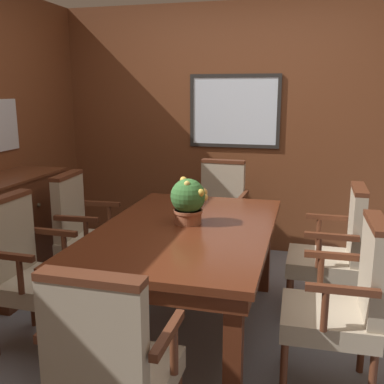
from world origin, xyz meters
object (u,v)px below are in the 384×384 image
(chair_left_far, at_px, (85,230))
(chair_right_far, at_px, (335,249))
(chair_head_far, at_px, (219,210))
(chair_right_near, at_px, (344,301))
(potted_plant, at_px, (188,200))
(chair_left_near, at_px, (29,267))
(sideboard_cabinet, at_px, (16,233))
(dining_table, at_px, (186,240))
(chair_head_near, at_px, (110,368))

(chair_left_far, bearing_deg, chair_right_far, -92.33)
(chair_head_far, distance_m, chair_right_near, 1.94)
(potted_plant, bearing_deg, chair_left_near, -151.86)
(chair_left_near, bearing_deg, chair_left_far, 3.29)
(chair_right_near, distance_m, sideboard_cabinet, 2.60)
(chair_left_near, relative_size, potted_plant, 3.15)
(chair_right_near, bearing_deg, chair_head_far, -150.18)
(chair_right_far, relative_size, chair_left_far, 1.00)
(potted_plant, xyz_separation_m, sideboard_cabinet, (-1.52, 0.22, -0.42))
(potted_plant, bearing_deg, chair_head_far, 90.80)
(chair_right_near, bearing_deg, dining_table, -113.52)
(dining_table, relative_size, chair_left_near, 1.79)
(chair_left_far, distance_m, potted_plant, 1.05)
(chair_right_far, distance_m, chair_head_far, 1.30)
(chair_head_far, bearing_deg, sideboard_cabinet, -144.68)
(chair_left_far, xyz_separation_m, chair_head_near, (0.97, -1.63, 0.00))
(chair_left_near, relative_size, chair_right_near, 1.00)
(dining_table, relative_size, chair_left_far, 1.79)
(chair_left_near, bearing_deg, chair_head_near, -130.18)
(chair_right_far, bearing_deg, potted_plant, -69.78)
(chair_head_far, relative_size, chair_left_near, 1.00)
(chair_head_far, height_order, potted_plant, potted_plant)
(dining_table, xyz_separation_m, chair_left_far, (-0.94, 0.38, -0.12))
(chair_right_far, bearing_deg, chair_head_near, -28.51)
(chair_left_near, bearing_deg, chair_right_near, -88.05)
(sideboard_cabinet, bearing_deg, chair_right_far, 2.74)
(dining_table, height_order, sideboard_cabinet, sideboard_cabinet)
(dining_table, distance_m, potted_plant, 0.26)
(chair_left_near, height_order, chair_right_near, same)
(chair_head_near, bearing_deg, chair_right_far, -118.92)
(dining_table, height_order, chair_head_near, chair_head_near)
(chair_right_far, distance_m, sideboard_cabinet, 2.50)
(chair_head_near, xyz_separation_m, chair_left_near, (-0.95, 0.85, 0.00))
(chair_left_far, height_order, chair_head_near, same)
(dining_table, bearing_deg, chair_head_far, 91.08)
(chair_head_far, xyz_separation_m, potted_plant, (0.02, -1.18, 0.38))
(dining_table, height_order, chair_left_far, chair_left_far)
(chair_head_far, height_order, chair_head_near, same)
(dining_table, bearing_deg, chair_right_far, 23.56)
(chair_left_near, bearing_deg, chair_head_far, -26.61)
(chair_right_far, height_order, chair_left_near, same)
(chair_right_far, height_order, potted_plant, potted_plant)
(chair_left_far, relative_size, chair_head_near, 1.00)
(chair_right_near, height_order, sideboard_cabinet, chair_right_near)
(chair_left_near, relative_size, sideboard_cabinet, 1.03)
(chair_left_far, relative_size, potted_plant, 3.15)
(dining_table, xyz_separation_m, potted_plant, (-0.01, 0.08, 0.25))
(chair_head_far, xyz_separation_m, sideboard_cabinet, (-1.50, -0.95, -0.05))
(chair_head_near, height_order, sideboard_cabinet, chair_head_near)
(dining_table, relative_size, chair_head_near, 1.79)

